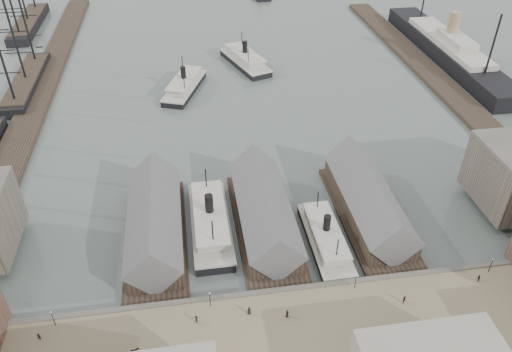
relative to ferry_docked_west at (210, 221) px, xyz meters
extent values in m
plane|color=#4E5A56|center=(13.00, -18.18, -2.56)|extent=(900.00, 900.00, 0.00)
cube|color=#59544C|center=(13.00, -23.38, -1.41)|extent=(180.00, 1.20, 2.30)
cube|color=#2D231C|center=(-55.00, 81.82, -1.76)|extent=(10.00, 220.00, 1.60)
cube|color=#2D231C|center=(91.00, 71.82, -1.76)|extent=(10.00, 180.00, 1.60)
cube|color=#2D231C|center=(-13.00, -2.18, -1.96)|extent=(14.00, 42.00, 1.20)
cube|color=#2D231C|center=(-13.00, -1.18, 1.14)|extent=(12.00, 36.00, 5.00)
cube|color=#59595B|center=(-13.00, -1.18, 3.74)|extent=(12.60, 37.00, 12.60)
cube|color=#2D231C|center=(13.00, -2.18, -1.96)|extent=(14.00, 42.00, 1.20)
cube|color=#2D231C|center=(13.00, -1.18, 1.14)|extent=(12.00, 36.00, 5.00)
cube|color=#59595B|center=(13.00, -1.18, 3.74)|extent=(12.60, 37.00, 12.60)
cube|color=#2D231C|center=(39.00, -2.18, -1.96)|extent=(14.00, 42.00, 1.20)
cube|color=#2D231C|center=(39.00, -1.18, 1.14)|extent=(12.00, 36.00, 5.00)
cube|color=#59595B|center=(39.00, -1.18, 3.74)|extent=(12.60, 37.00, 12.60)
cylinder|color=black|center=(-32.00, -25.18, 1.24)|extent=(0.16, 0.16, 3.60)
sphere|color=beige|center=(-32.00, -25.18, 3.14)|extent=(0.44, 0.44, 0.44)
cylinder|color=black|center=(-2.00, -25.18, 1.24)|extent=(0.16, 0.16, 3.60)
sphere|color=beige|center=(-2.00, -25.18, 3.14)|extent=(0.44, 0.44, 0.44)
cylinder|color=black|center=(28.00, -25.18, 1.24)|extent=(0.16, 0.16, 3.60)
sphere|color=beige|center=(28.00, -25.18, 3.14)|extent=(0.44, 0.44, 0.44)
cylinder|color=black|center=(58.00, -25.18, 1.24)|extent=(0.16, 0.16, 3.60)
sphere|color=beige|center=(58.00, -25.18, 3.14)|extent=(0.44, 0.44, 0.44)
cube|color=black|center=(0.00, 0.00, -1.58)|extent=(8.73, 30.56, 1.96)
cube|color=beige|center=(0.00, 0.00, -0.16)|extent=(9.17, 30.56, 0.55)
cube|color=beige|center=(0.00, 0.00, 1.37)|extent=(7.09, 21.83, 2.40)
cube|color=beige|center=(0.00, 0.00, 2.90)|extent=(7.64, 24.01, 0.44)
cylinder|color=black|center=(0.00, 0.00, 5.30)|extent=(1.96, 1.96, 4.91)
cylinder|color=black|center=(0.00, 9.82, 5.08)|extent=(0.33, 0.33, 6.55)
cylinder|color=black|center=(0.00, -9.82, 5.08)|extent=(0.33, 0.33, 6.55)
cube|color=black|center=(26.00, -9.56, -1.73)|extent=(7.36, 25.74, 1.65)
cube|color=beige|center=(26.00, -9.56, -0.53)|extent=(7.72, 25.74, 0.46)
cube|color=beige|center=(26.00, -9.56, 0.75)|extent=(5.98, 18.39, 2.02)
cube|color=beige|center=(26.00, -9.56, 2.04)|extent=(6.44, 20.23, 0.37)
cylinder|color=black|center=(26.00, -9.56, 4.06)|extent=(1.65, 1.65, 4.14)
cylinder|color=black|center=(26.00, -1.29, 3.88)|extent=(0.28, 0.28, 5.52)
cylinder|color=black|center=(26.00, -17.84, 3.88)|extent=(0.28, 0.28, 5.52)
cube|color=black|center=(-3.27, 76.43, -1.66)|extent=(17.38, 29.03, 1.80)
cube|color=beige|center=(-3.27, 76.43, -0.36)|extent=(17.75, 29.17, 0.50)
cube|color=beige|center=(-3.27, 76.43, 1.04)|extent=(13.15, 21.01, 2.20)
cube|color=beige|center=(-3.27, 76.43, 2.44)|extent=(14.32, 23.06, 0.40)
cylinder|color=black|center=(-3.27, 76.43, 4.65)|extent=(1.80, 1.80, 4.50)
cylinder|color=black|center=(-3.27, 85.44, 4.44)|extent=(0.30, 0.30, 6.00)
cylinder|color=black|center=(-3.27, 67.43, 4.44)|extent=(0.30, 0.30, 6.00)
cube|color=black|center=(21.66, 95.82, -1.59)|extent=(17.75, 31.13, 1.93)
cube|color=beige|center=(21.66, 95.82, -0.20)|extent=(18.16, 31.27, 0.54)
cube|color=beige|center=(21.66, 95.82, 1.30)|extent=(13.48, 22.51, 2.36)
cube|color=beige|center=(21.66, 95.82, 2.80)|extent=(14.67, 24.71, 0.43)
cylinder|color=black|center=(21.66, 95.82, 5.15)|extent=(1.93, 1.93, 4.82)
cylinder|color=black|center=(21.66, 105.45, 4.94)|extent=(0.32, 0.32, 6.42)
cylinder|color=black|center=(21.66, 86.18, 4.94)|extent=(0.32, 0.32, 6.42)
cube|color=black|center=(-60.61, 88.73, -0.85)|extent=(8.56, 49.44, 3.42)
cube|color=#2D231C|center=(-60.61, 88.73, 1.15)|extent=(8.08, 44.50, 0.57)
cylinder|color=black|center=(-60.61, 71.42, 16.46)|extent=(0.76, 0.76, 32.33)
cylinder|color=black|center=(-60.61, 88.73, 16.46)|extent=(0.76, 0.76, 32.33)
cylinder|color=black|center=(-60.61, 106.03, 16.46)|extent=(0.76, 0.76, 32.33)
cube|color=black|center=(-73.38, 155.46, -0.70)|extent=(9.30, 51.65, 3.72)
cube|color=#2D231C|center=(-73.38, 155.46, 1.47)|extent=(8.78, 46.48, 0.62)
cube|color=black|center=(105.00, 90.43, 0.48)|extent=(13.17, 96.21, 6.08)
cube|color=beige|center=(105.00, 90.43, 4.53)|extent=(11.14, 55.70, 2.03)
cube|color=beige|center=(105.00, 85.37, 7.06)|extent=(8.10, 20.26, 3.04)
cylinder|color=tan|center=(105.00, 90.43, 11.62)|extent=(4.46, 4.46, 10.13)
imported|color=black|center=(-16.47, -34.01, 0.20)|extent=(1.84, 1.81, 1.52)
imported|color=black|center=(33.19, -41.72, 0.20)|extent=(1.52, 1.70, 1.51)
cube|color=#3F2D21|center=(30.63, -41.28, 0.34)|extent=(2.82, 1.92, 0.25)
cylinder|color=black|center=(30.75, -40.59, -0.01)|extent=(1.10, 0.27, 1.10)
imported|color=black|center=(-34.35, -28.09, 0.29)|extent=(0.62, 0.45, 1.69)
imported|color=black|center=(-4.99, -28.79, 0.32)|extent=(1.27, 1.26, 1.76)
imported|color=black|center=(5.39, -28.32, 0.35)|extent=(0.91, 0.61, 1.82)
imported|color=black|center=(27.04, -37.82, 0.28)|extent=(0.76, 0.74, 1.68)
imported|color=black|center=(36.68, -30.35, 0.33)|extent=(0.97, 1.06, 1.77)
imported|color=black|center=(40.96, -41.86, 0.23)|extent=(0.90, 1.15, 1.57)
imported|color=black|center=(54.42, -27.25, 0.27)|extent=(0.52, 1.01, 1.65)
imported|color=black|center=(12.61, -30.17, 0.32)|extent=(0.98, 1.02, 1.76)
camera|label=1|loc=(-3.11, -91.48, 79.18)|focal=35.00mm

